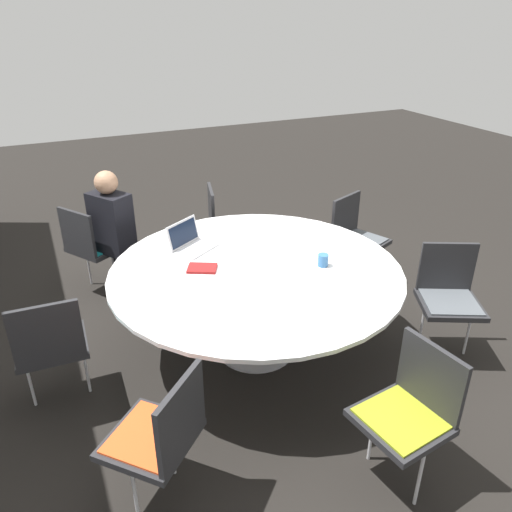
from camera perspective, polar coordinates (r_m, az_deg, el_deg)
The scene contains 13 objects.
ground_plane at distance 4.05m, azimuth 0.00°, elevation -10.58°, with size 16.00×16.00×0.00m, color black.
conference_table at distance 3.70m, azimuth 0.00°, elevation -2.58°, with size 2.14×2.14×0.73m.
chair_0 at distance 4.80m, azimuth -18.35°, elevation 1.48°, with size 0.60×0.59×0.87m.
chair_1 at distance 3.50m, azimuth -22.45°, elevation -9.09°, with size 0.44×0.45×0.87m.
chair_2 at distance 2.71m, azimuth -10.81°, elevation -19.15°, with size 0.61×0.61×0.87m.
chair_3 at distance 2.92m, azimuth 17.26°, elevation -16.12°, with size 0.49×0.47×0.87m.
chair_4 at distance 4.05m, azimuth 21.17°, elevation -3.82°, with size 0.57×0.58×0.87m.
chair_5 at distance 4.84m, azimuth 11.31°, elevation 2.57°, with size 0.56×0.57×0.87m.
chair_6 at distance 5.05m, azimuth -3.62°, elevation 4.06°, with size 0.53×0.52×0.87m.
person_0 at distance 4.60m, azimuth -15.98°, elevation 3.35°, with size 0.42×0.38×1.22m.
laptop at distance 3.97m, azimuth -7.58°, elevation 1.57°, with size 0.39×0.42×0.21m.
spiral_notebook at distance 3.66m, azimuth -6.18°, elevation -1.40°, with size 0.23×0.26×0.02m.
coffee_cup at distance 3.70m, azimuth 7.67°, elevation -0.48°, with size 0.08×0.08×0.09m.
Camera 1 is at (-2.94, 1.34, 2.44)m, focal length 35.00 mm.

